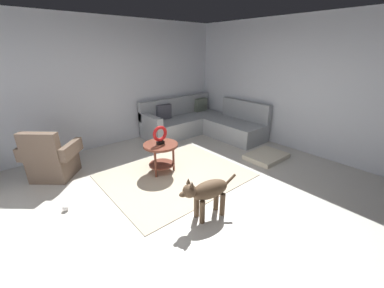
# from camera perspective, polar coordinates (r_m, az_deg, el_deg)

# --- Properties ---
(ground_plane) EXTENTS (6.00, 6.00, 0.10)m
(ground_plane) POSITION_cam_1_polar(r_m,az_deg,el_deg) (3.71, 0.71, -13.02)
(ground_plane) COLOR beige
(wall_back) EXTENTS (6.00, 0.12, 2.70)m
(wall_back) POSITION_cam_1_polar(r_m,az_deg,el_deg) (5.65, -19.73, 13.29)
(wall_back) COLOR silver
(wall_back) RESTS_ON ground_plane
(wall_right) EXTENTS (0.12, 6.00, 2.70)m
(wall_right) POSITION_cam_1_polar(r_m,az_deg,el_deg) (5.49, 25.23, 12.31)
(wall_right) COLOR silver
(wall_right) RESTS_ON ground_plane
(area_rug) EXTENTS (2.30, 1.90, 0.01)m
(area_rug) POSITION_cam_1_polar(r_m,az_deg,el_deg) (4.22, -4.02, -7.48)
(area_rug) COLOR #BCAD93
(area_rug) RESTS_ON ground_plane
(sectional_couch) EXTENTS (2.20, 2.25, 0.88)m
(sectional_couch) POSITION_cam_1_polar(r_m,az_deg,el_deg) (6.14, 2.37, 4.95)
(sectional_couch) COLOR #9EA3A8
(sectional_couch) RESTS_ON ground_plane
(armchair) EXTENTS (1.00, 0.98, 0.88)m
(armchair) POSITION_cam_1_polar(r_m,az_deg,el_deg) (4.66, -30.56, -3.38)
(armchair) COLOR brown
(armchair) RESTS_ON ground_plane
(side_table) EXTENTS (0.60, 0.60, 0.54)m
(side_table) POSITION_cam_1_polar(r_m,az_deg,el_deg) (4.20, -7.46, -1.54)
(side_table) COLOR brown
(side_table) RESTS_ON ground_plane
(torus_sculpture) EXTENTS (0.28, 0.08, 0.33)m
(torus_sculpture) POSITION_cam_1_polar(r_m,az_deg,el_deg) (4.09, -7.66, 2.25)
(torus_sculpture) COLOR black
(torus_sculpture) RESTS_ON side_table
(dog_bed_mat) EXTENTS (0.80, 0.60, 0.09)m
(dog_bed_mat) POSITION_cam_1_polar(r_m,az_deg,el_deg) (5.06, 17.32, -2.82)
(dog_bed_mat) COLOR beige
(dog_bed_mat) RESTS_ON ground_plane
(dog) EXTENTS (0.84, 0.31, 0.63)m
(dog) POSITION_cam_1_polar(r_m,az_deg,el_deg) (3.09, 3.63, -11.39)
(dog) COLOR brown
(dog) RESTS_ON ground_plane
(dog_toy_ball) EXTENTS (0.08, 0.08, 0.08)m
(dog_toy_ball) POSITION_cam_1_polar(r_m,az_deg,el_deg) (3.79, -28.00, -13.43)
(dog_toy_ball) COLOR silver
(dog_toy_ball) RESTS_ON ground_plane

